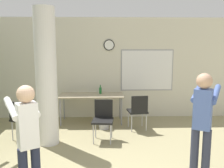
# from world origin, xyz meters

# --- Properties ---
(wall_back) EXTENTS (8.00, 0.15, 2.80)m
(wall_back) POSITION_xyz_m (0.02, 5.06, 1.40)
(wall_back) COLOR beige
(wall_back) RESTS_ON ground_plane
(support_pillar) EXTENTS (0.43, 0.43, 2.80)m
(support_pillar) POSITION_xyz_m (-1.11, 3.10, 1.40)
(support_pillar) COLOR white
(support_pillar) RESTS_ON ground_plane
(folding_table) EXTENTS (1.68, 0.73, 0.75)m
(folding_table) POSITION_xyz_m (-0.28, 4.52, 0.70)
(folding_table) COLOR tan
(folding_table) RESTS_ON ground_plane
(bottle_on_table) EXTENTS (0.07, 0.07, 0.24)m
(bottle_on_table) POSITION_xyz_m (-0.04, 4.65, 0.84)
(bottle_on_table) COLOR #1E6B2D
(bottle_on_table) RESTS_ON folding_table
(waste_bin) EXTENTS (0.25, 0.25, 0.34)m
(waste_bin) POSITION_xyz_m (0.05, 3.97, 0.17)
(waste_bin) COLOR #B2B2B7
(waste_bin) RESTS_ON ground_plane
(chair_table_right) EXTENTS (0.49, 0.49, 0.87)m
(chair_table_right) POSITION_xyz_m (0.88, 3.87, 0.51)
(chair_table_right) COLOR black
(chair_table_right) RESTS_ON ground_plane
(chair_near_pillar) EXTENTS (0.58, 0.58, 0.87)m
(chair_near_pillar) POSITION_xyz_m (-1.72, 3.30, 0.51)
(chair_near_pillar) COLOR black
(chair_near_pillar) RESTS_ON ground_plane
(chair_table_front) EXTENTS (0.48, 0.48, 0.87)m
(chair_table_front) POSITION_xyz_m (0.03, 3.24, 0.51)
(chair_table_front) COLOR black
(chair_table_front) RESTS_ON ground_plane
(person_playing_side) EXTENTS (0.58, 0.69, 1.66)m
(person_playing_side) POSITION_xyz_m (1.50, 1.52, 0.98)
(person_playing_side) COLOR #2D3347
(person_playing_side) RESTS_ON ground_plane
(person_playing_front) EXTENTS (0.56, 0.63, 1.58)m
(person_playing_front) POSITION_xyz_m (-0.90, 1.02, 0.93)
(person_playing_front) COLOR #1E2338
(person_playing_front) RESTS_ON ground_plane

